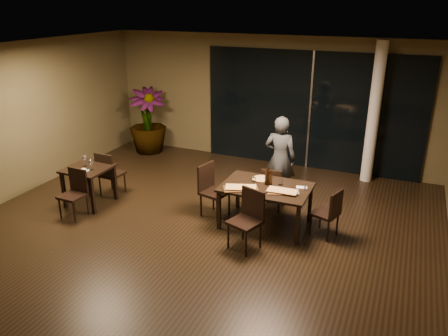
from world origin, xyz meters
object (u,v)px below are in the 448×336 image
at_px(chair_side_far, 109,172).
at_px(potted_plant, 148,121).
at_px(chair_main_near, 248,216).
at_px(diner, 280,159).
at_px(chair_side_near, 75,190).
at_px(chair_main_far, 272,187).
at_px(chair_main_right, 330,211).
at_px(bottle_b, 270,178).
at_px(bottle_a, 267,177).
at_px(side_table, 88,174).
at_px(chair_main_left, 211,187).
at_px(bottle_c, 268,176).
at_px(main_table, 266,190).

bearing_deg(chair_side_far, potted_plant, -71.18).
relative_size(chair_main_near, diner, 0.57).
xyz_separation_m(chair_side_near, potted_plant, (-0.74, 3.61, 0.33)).
bearing_deg(chair_main_near, chair_main_far, 110.21).
distance_m(chair_main_right, bottle_b, 1.12).
relative_size(diner, potted_plant, 1.02).
distance_m(diner, bottle_a, 1.09).
xyz_separation_m(side_table, bottle_a, (3.38, 0.57, 0.27)).
bearing_deg(potted_plant, chair_main_right, -26.46).
relative_size(chair_main_left, potted_plant, 0.59).
xyz_separation_m(chair_main_near, potted_plant, (-4.00, 3.37, 0.29)).
distance_m(potted_plant, bottle_c, 4.77).
distance_m(main_table, bottle_c, 0.25).
bearing_deg(diner, side_table, 25.63).
xyz_separation_m(chair_main_right, diner, (-1.20, 1.11, 0.37)).
xyz_separation_m(main_table, potted_plant, (-4.04, 2.60, 0.15)).
xyz_separation_m(main_table, side_table, (-3.40, -0.50, -0.05)).
distance_m(main_table, chair_main_near, 0.78).
height_order(chair_main_left, chair_side_far, chair_main_left).
bearing_deg(chair_main_far, side_table, 18.53).
distance_m(chair_main_near, bottle_a, 0.91).
height_order(main_table, chair_side_far, chair_side_far).
distance_m(bottle_a, bottle_c, 0.03).
height_order(chair_main_right, bottle_a, bottle_a).
bearing_deg(chair_side_near, bottle_c, 20.87).
bearing_deg(diner, potted_plant, -21.14).
bearing_deg(side_table, chair_main_far, 18.73).
height_order(chair_main_near, chair_side_near, chair_main_near).
bearing_deg(main_table, chair_main_right, 2.28).
bearing_deg(potted_plant, chair_main_near, -40.06).
bearing_deg(chair_main_right, chair_side_near, -58.84).
bearing_deg(bottle_c, chair_side_near, -161.69).
distance_m(chair_main_left, potted_plant, 3.97).
height_order(side_table, chair_side_far, chair_side_far).
height_order(chair_main_right, potted_plant, potted_plant).
xyz_separation_m(chair_main_left, chair_side_near, (-2.26, -1.02, -0.05)).
relative_size(side_table, diner, 0.47).
bearing_deg(potted_plant, chair_main_far, -26.41).
distance_m(chair_main_left, bottle_c, 1.12).
xyz_separation_m(diner, bottle_a, (0.08, -1.09, 0.05)).
xyz_separation_m(main_table, chair_side_far, (-3.28, -0.05, -0.16)).
xyz_separation_m(chair_main_far, bottle_c, (0.08, -0.54, 0.43)).
bearing_deg(chair_main_left, chair_main_near, -114.26).
distance_m(diner, bottle_c, 1.08).
xyz_separation_m(chair_main_right, chair_side_far, (-4.38, -0.10, 0.04)).
height_order(side_table, chair_main_right, chair_main_right).
xyz_separation_m(main_table, diner, (-0.10, 1.16, 0.17)).
bearing_deg(chair_main_far, bottle_c, 98.27).
xyz_separation_m(chair_main_right, bottle_b, (-1.04, -0.00, 0.42)).
relative_size(chair_side_near, bottle_c, 2.83).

